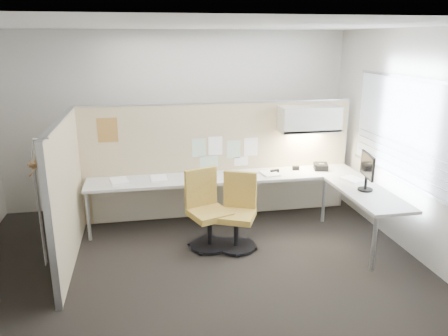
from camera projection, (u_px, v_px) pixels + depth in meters
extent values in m
cube|color=black|center=(197.00, 268.00, 5.30)|extent=(5.50, 4.50, 0.01)
cube|color=white|center=(192.00, 25.00, 4.50)|extent=(5.50, 4.50, 0.01)
cube|color=beige|center=(177.00, 120.00, 7.02)|extent=(5.50, 0.02, 2.80)
cube|color=beige|center=(239.00, 246.00, 2.78)|extent=(5.50, 0.02, 2.80)
cube|color=beige|center=(416.00, 145.00, 5.39)|extent=(0.02, 4.50, 2.80)
cube|color=#8E99A5|center=(415.00, 133.00, 5.35)|extent=(0.01, 2.80, 1.30)
cube|color=tan|center=(218.00, 161.00, 6.66)|extent=(4.10, 0.06, 1.75)
cube|color=tan|center=(67.00, 194.00, 5.25)|extent=(0.06, 2.20, 1.75)
cube|color=beige|center=(226.00, 177.00, 6.40)|extent=(4.00, 0.60, 0.04)
cube|color=beige|center=(367.00, 194.00, 5.73)|extent=(0.60, 1.47, 0.04)
cube|color=beige|center=(222.00, 194.00, 6.76)|extent=(3.90, 0.02, 0.64)
cylinder|color=#A5A8AA|center=(88.00, 217.00, 5.92)|extent=(0.05, 0.05, 0.69)
cylinder|color=#A5A8AA|center=(374.00, 244.00, 5.15)|extent=(0.05, 0.05, 0.69)
cylinder|color=#A5A8AA|center=(324.00, 200.00, 6.53)|extent=(0.05, 0.05, 0.69)
cube|color=beige|center=(309.00, 119.00, 6.52)|extent=(0.90, 0.36, 0.38)
cube|color=#FFEABF|center=(309.00, 133.00, 6.58)|extent=(0.60, 0.06, 0.02)
cube|color=#8CBF8C|center=(199.00, 148.00, 6.50)|extent=(0.21, 0.00, 0.28)
cube|color=white|center=(215.00, 146.00, 6.54)|extent=(0.21, 0.00, 0.28)
cube|color=#8CBF8C|center=(234.00, 149.00, 6.61)|extent=(0.21, 0.00, 0.28)
cube|color=white|center=(251.00, 147.00, 6.65)|extent=(0.21, 0.00, 0.28)
cube|color=#8CBF8C|center=(209.00, 162.00, 6.59)|extent=(0.28, 0.00, 0.18)
cube|color=white|center=(241.00, 161.00, 6.69)|extent=(0.21, 0.00, 0.14)
cube|color=orange|center=(108.00, 130.00, 6.18)|extent=(0.28, 0.00, 0.35)
cylinder|color=black|center=(236.00, 246.00, 5.77)|extent=(0.52, 0.52, 0.03)
cylinder|color=black|center=(236.00, 232.00, 5.72)|extent=(0.06, 0.06, 0.40)
cube|color=gold|center=(236.00, 216.00, 5.65)|extent=(0.61, 0.61, 0.08)
cube|color=gold|center=(240.00, 190.00, 5.77)|extent=(0.42, 0.24, 0.50)
cylinder|color=black|center=(210.00, 245.00, 5.81)|extent=(0.54, 0.54, 0.03)
cylinder|color=black|center=(210.00, 230.00, 5.75)|extent=(0.06, 0.06, 0.41)
cube|color=gold|center=(209.00, 214.00, 5.68)|extent=(0.61, 0.61, 0.08)
cube|color=gold|center=(201.00, 187.00, 5.78)|extent=(0.45, 0.22, 0.52)
cylinder|color=black|center=(365.00, 189.00, 5.79)|extent=(0.20, 0.20, 0.02)
cylinder|color=black|center=(366.00, 183.00, 5.76)|extent=(0.04, 0.04, 0.18)
cube|color=black|center=(367.00, 165.00, 5.69)|extent=(0.11, 0.47, 0.32)
cube|color=black|center=(367.00, 165.00, 5.69)|extent=(0.08, 0.43, 0.28)
cube|color=black|center=(321.00, 167.00, 6.68)|extent=(0.24, 0.23, 0.12)
cylinder|color=black|center=(315.00, 165.00, 6.67)|extent=(0.07, 0.17, 0.04)
cube|color=black|center=(275.00, 171.00, 6.54)|extent=(0.15, 0.08, 0.05)
cube|color=black|center=(296.00, 168.00, 6.68)|extent=(0.11, 0.07, 0.06)
cube|color=silver|center=(41.00, 139.00, 4.05)|extent=(0.14, 0.02, 0.02)
cylinder|color=silver|center=(34.00, 148.00, 4.06)|extent=(0.02, 0.02, 0.14)
cube|color=#AD7F4C|center=(35.00, 161.00, 4.10)|extent=(0.02, 0.39, 0.12)
cube|color=#AD7F4C|center=(33.00, 165.00, 4.14)|extent=(0.02, 0.39, 0.12)
cube|color=#B1AFBA|center=(40.00, 219.00, 4.21)|extent=(0.01, 0.07, 0.97)
cube|color=white|center=(119.00, 181.00, 6.12)|extent=(0.29, 0.34, 0.04)
cube|color=white|center=(159.00, 178.00, 6.26)|extent=(0.24, 0.31, 0.02)
cube|color=white|center=(198.00, 178.00, 6.22)|extent=(0.26, 0.33, 0.04)
cube|color=white|center=(236.00, 175.00, 6.40)|extent=(0.23, 0.30, 0.02)
cube|color=white|center=(270.00, 173.00, 6.48)|extent=(0.27, 0.33, 0.02)
cube|color=white|center=(353.00, 179.00, 6.21)|extent=(0.32, 0.36, 0.02)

